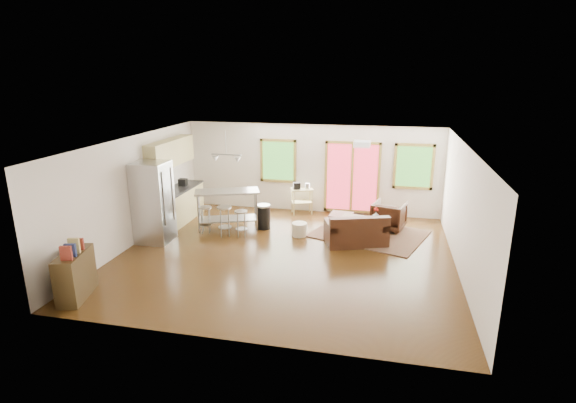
% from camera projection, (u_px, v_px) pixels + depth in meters
% --- Properties ---
extents(floor, '(7.50, 7.00, 0.02)m').
position_uv_depth(floor, '(285.00, 256.00, 10.31)').
color(floor, '#321F0B').
rests_on(floor, ground).
extents(ceiling, '(7.50, 7.00, 0.02)m').
position_uv_depth(ceiling, '(285.00, 142.00, 9.58)').
color(ceiling, white).
rests_on(ceiling, ground).
extents(back_wall, '(7.50, 0.02, 2.60)m').
position_uv_depth(back_wall, '(312.00, 169.00, 13.24)').
color(back_wall, silver).
rests_on(back_wall, ground).
extents(left_wall, '(0.02, 7.00, 2.60)m').
position_uv_depth(left_wall, '(132.00, 191.00, 10.73)').
color(left_wall, silver).
rests_on(left_wall, ground).
extents(right_wall, '(0.02, 7.00, 2.60)m').
position_uv_depth(right_wall, '(464.00, 212.00, 9.17)').
color(right_wall, silver).
rests_on(right_wall, ground).
extents(front_wall, '(7.50, 0.02, 2.60)m').
position_uv_depth(front_wall, '(233.00, 265.00, 6.66)').
color(front_wall, silver).
rests_on(front_wall, ground).
extents(window_left, '(1.10, 0.05, 1.30)m').
position_uv_depth(window_left, '(278.00, 161.00, 13.34)').
color(window_left, '#254F1B').
rests_on(window_left, back_wall).
extents(french_doors, '(1.60, 0.05, 2.10)m').
position_uv_depth(french_doors, '(352.00, 178.00, 13.00)').
color(french_doors, '#A32332').
rests_on(french_doors, back_wall).
extents(window_right, '(1.10, 0.05, 1.30)m').
position_uv_depth(window_right, '(414.00, 167.00, 12.53)').
color(window_right, '#254F1B').
rests_on(window_right, back_wall).
extents(rug, '(3.21, 2.83, 0.03)m').
position_uv_depth(rug, '(369.00, 234.00, 11.62)').
color(rug, '#485738').
rests_on(rug, floor).
extents(loveseat, '(1.63, 1.24, 0.77)m').
position_uv_depth(loveseat, '(356.00, 232.00, 10.89)').
color(loveseat, black).
rests_on(loveseat, floor).
extents(coffee_table, '(1.19, 0.83, 0.44)m').
position_uv_depth(coffee_table, '(362.00, 221.00, 11.46)').
color(coffee_table, '#322511').
rests_on(coffee_table, floor).
extents(armchair, '(0.97, 0.93, 0.82)m').
position_uv_depth(armchair, '(389.00, 215.00, 11.89)').
color(armchair, black).
rests_on(armchair, floor).
extents(ottoman, '(0.65, 0.65, 0.40)m').
position_uv_depth(ottoman, '(341.00, 221.00, 12.04)').
color(ottoman, black).
rests_on(ottoman, floor).
extents(pouf, '(0.49, 0.49, 0.34)m').
position_uv_depth(pouf, '(299.00, 229.00, 11.48)').
color(pouf, beige).
rests_on(pouf, floor).
extents(vase, '(0.19, 0.20, 0.30)m').
position_uv_depth(vase, '(376.00, 214.00, 11.58)').
color(vase, silver).
rests_on(vase, coffee_table).
extents(book, '(0.24, 0.05, 0.32)m').
position_uv_depth(book, '(374.00, 216.00, 11.31)').
color(book, maroon).
rests_on(book, coffee_table).
extents(cabinets, '(0.64, 2.24, 2.30)m').
position_uv_depth(cabinets, '(176.00, 189.00, 12.37)').
color(cabinets, tan).
rests_on(cabinets, floor).
extents(refrigerator, '(0.84, 0.80, 1.99)m').
position_uv_depth(refrigerator, '(154.00, 202.00, 10.93)').
color(refrigerator, '#B7BABC').
rests_on(refrigerator, floor).
extents(island, '(1.79, 1.22, 1.05)m').
position_uv_depth(island, '(227.00, 203.00, 11.85)').
color(island, '#B7BABC').
rests_on(island, floor).
extents(cup, '(0.15, 0.13, 0.14)m').
position_uv_depth(cup, '(245.00, 193.00, 11.64)').
color(cup, white).
rests_on(cup, island).
extents(bar_stool_a, '(0.40, 0.40, 0.70)m').
position_uv_depth(bar_stool_a, '(205.00, 213.00, 11.64)').
color(bar_stool_a, '#B7BABC').
rests_on(bar_stool_a, floor).
extents(bar_stool_b, '(0.48, 0.48, 0.78)m').
position_uv_depth(bar_stool_b, '(224.00, 214.00, 11.37)').
color(bar_stool_b, '#B7BABC').
rests_on(bar_stool_b, floor).
extents(bar_stool_c, '(0.40, 0.40, 0.69)m').
position_uv_depth(bar_stool_c, '(241.00, 218.00, 11.33)').
color(bar_stool_c, '#B7BABC').
rests_on(bar_stool_c, floor).
extents(trash_can, '(0.47, 0.47, 0.66)m').
position_uv_depth(trash_can, '(264.00, 216.00, 11.97)').
color(trash_can, black).
rests_on(trash_can, floor).
extents(kitchen_cart, '(0.72, 0.60, 0.95)m').
position_uv_depth(kitchen_cart, '(301.00, 192.00, 13.15)').
color(kitchen_cart, tan).
rests_on(kitchen_cart, floor).
extents(bookshelf, '(0.62, 1.06, 1.17)m').
position_uv_depth(bookshelf, '(75.00, 274.00, 8.28)').
color(bookshelf, '#322511').
rests_on(bookshelf, floor).
extents(ceiling_flush, '(0.35, 0.35, 0.12)m').
position_uv_depth(ceiling_flush, '(362.00, 144.00, 9.83)').
color(ceiling_flush, white).
rests_on(ceiling_flush, ceiling).
extents(pendant_light, '(0.80, 0.18, 0.79)m').
position_uv_depth(pendant_light, '(226.00, 158.00, 11.58)').
color(pendant_light, gray).
rests_on(pendant_light, ceiling).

